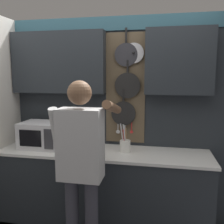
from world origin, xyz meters
TOP-DOWN VIEW (x-y plane):
  - base_cabinet_counter at (0.00, -0.00)m, footprint 2.31×0.60m
  - back_wall_unit at (-0.02, 0.26)m, footprint 2.88×0.20m
  - microwave at (-0.73, 0.01)m, footprint 0.46×0.36m
  - knife_block at (-0.22, 0.01)m, footprint 0.12×0.16m
  - utensil_crock at (0.24, 0.01)m, footprint 0.11×0.11m
  - person at (-0.06, -0.58)m, footprint 0.54×0.66m

SIDE VIEW (x-z plane):
  - base_cabinet_counter at x=0.00m, z-range 0.00..0.89m
  - utensil_crock at x=0.24m, z-range 0.82..1.13m
  - knife_block at x=-0.22m, z-range 0.86..1.13m
  - person at x=-0.06m, z-range 0.16..1.85m
  - microwave at x=-0.73m, z-range 0.90..1.19m
  - back_wall_unit at x=-0.02m, z-range 0.31..2.68m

